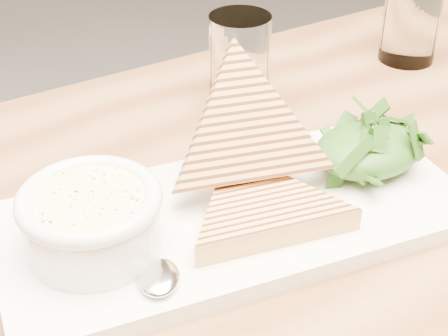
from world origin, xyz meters
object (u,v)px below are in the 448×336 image
table_top (384,221)px  platter (235,217)px  glass_near (240,61)px  soup_bowl (93,228)px  glass_far (411,19)px

table_top → platter: platter is taller
platter → glass_near: glass_near is taller
table_top → glass_near: 0.25m
soup_bowl → glass_near: bearing=37.0°
glass_far → soup_bowl: bearing=-160.0°
table_top → platter: bearing=162.5°
table_top → glass_far: 0.34m
platter → glass_near: (0.12, 0.20, 0.05)m
table_top → soup_bowl: (-0.27, 0.06, 0.06)m
platter → table_top: bearing=-17.5°
soup_bowl → glass_near: 0.31m
glass_far → platter: bearing=-152.7°
soup_bowl → glass_far: glass_far is taller
platter → glass_near: bearing=58.6°
glass_near → glass_far: bearing=-0.8°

